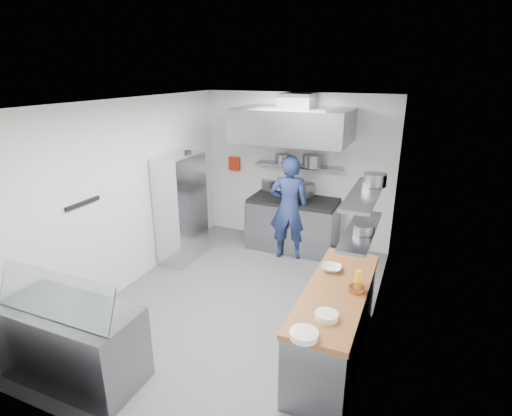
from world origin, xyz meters
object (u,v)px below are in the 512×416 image
at_px(chef, 289,208).
at_px(display_case, 73,343).
at_px(gas_range, 293,225).
at_px(wire_rack, 181,209).

xyz_separation_m(chef, display_case, (-1.14, -3.71, -0.49)).
bearing_deg(display_case, gas_range, 74.98).
bearing_deg(chef, gas_range, -97.81).
xyz_separation_m(chef, wire_rack, (-1.67, -0.78, 0.01)).
bearing_deg(gas_range, wire_rack, -144.35).
bearing_deg(chef, wire_rack, 10.73).
height_order(wire_rack, display_case, wire_rack).
bearing_deg(display_case, wire_rack, 100.25).
bearing_deg(wire_rack, chef, 24.89).
xyz_separation_m(gas_range, wire_rack, (-1.63, -1.17, 0.48)).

